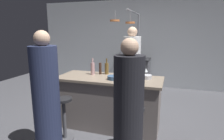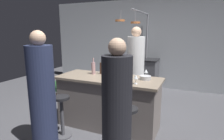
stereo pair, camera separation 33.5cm
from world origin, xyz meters
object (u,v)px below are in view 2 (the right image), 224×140
wine_bottle_amber (107,68)px  mixing_bowl_blue (111,78)px  wine_bottle_green (119,74)px  bar_stool_left (62,115)px  wine_bottle_rose (93,68)px  pepper_mill (101,68)px  chef (135,71)px  stove_range (144,74)px  guest_right (117,115)px  bar_stool_right (128,129)px  potted_plant (61,88)px  mixing_bowl_steel (145,78)px  wine_glass_near_left_guest (146,71)px  guest_left (42,97)px  wine_glass_by_chef (136,77)px  wine_bottle_white (127,70)px

wine_bottle_amber → mixing_bowl_blue: wine_bottle_amber is taller
wine_bottle_green → bar_stool_left: bearing=-152.5°
bar_stool_left → wine_bottle_rose: size_ratio=2.26×
pepper_mill → chef: bearing=63.9°
stove_range → mixing_bowl_blue: mixing_bowl_blue is taller
wine_bottle_amber → stove_range: bearing=86.7°
guest_right → pepper_mill: bearing=123.9°
mixing_bowl_blue → wine_bottle_amber: bearing=124.6°
stove_range → bar_stool_right: 3.12m
potted_plant → mixing_bowl_steel: 2.45m
wine_bottle_green → guest_right: bearing=-70.1°
wine_bottle_green → wine_glass_near_left_guest: (0.31, 0.46, -0.02)m
potted_plant → wine_glass_near_left_guest: size_ratio=3.56×
stove_range → wine_bottle_amber: (-0.13, -2.22, 0.56)m
wine_bottle_green → guest_left: bearing=-137.3°
chef → bar_stool_right: (0.40, -1.64, -0.44)m
guest_right → potted_plant: (-2.23, 1.76, -0.45)m
guest_right → wine_glass_by_chef: guest_right is taller
guest_left → pepper_mill: 1.23m
bar_stool_right → mixing_bowl_blue: bearing=132.7°
mixing_bowl_blue → bar_stool_right: bearing=-47.3°
wine_bottle_amber → wine_glass_near_left_guest: size_ratio=1.99×
stove_range → wine_bottle_rose: 2.43m
potted_plant → wine_glass_by_chef: size_ratio=3.56×
wine_glass_by_chef → wine_glass_near_left_guest: 0.47m
chef → wine_glass_by_chef: 1.30m
wine_bottle_green → bar_stool_right: bearing=-54.8°
chef → pepper_mill: bearing=-116.1°
stove_range → guest_right: (0.57, -3.47, 0.30)m
stove_range → wine_bottle_white: (0.27, -2.29, 0.57)m
bar_stool_left → wine_glass_near_left_guest: bearing=38.2°
mixing_bowl_blue → mixing_bowl_steel: bearing=23.6°
guest_left → pepper_mill: (0.32, 1.16, 0.22)m
guest_right → mixing_bowl_blue: guest_right is taller
bar_stool_right → mixing_bowl_steel: (0.04, 0.73, 0.56)m
guest_left → wine_bottle_white: guest_left is taller
wine_bottle_amber → mixing_bowl_blue: bearing=-55.4°
bar_stool_right → wine_glass_near_left_guest: size_ratio=4.66×
wine_bottle_amber → bar_stool_left: bearing=-115.4°
stove_range → wine_glass_near_left_guest: 2.34m
stove_range → wine_bottle_rose: size_ratio=2.96×
pepper_mill → mixing_bowl_steel: size_ratio=1.14×
bar_stool_left → wine_bottle_amber: bearing=64.6°
potted_plant → wine_glass_near_left_guest: (2.25, -0.49, 0.71)m
bar_stool_right → wine_bottle_white: bearing=111.3°
wine_glass_by_chef → mixing_bowl_blue: 0.46m
potted_plant → wine_glass_by_chef: wine_glass_by_chef is taller
mixing_bowl_steel → wine_bottle_green: bearing=-137.4°
bar_stool_left → mixing_bowl_blue: (0.64, 0.51, 0.55)m
wine_bottle_green → mixing_bowl_steel: (0.34, 0.31, -0.10)m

